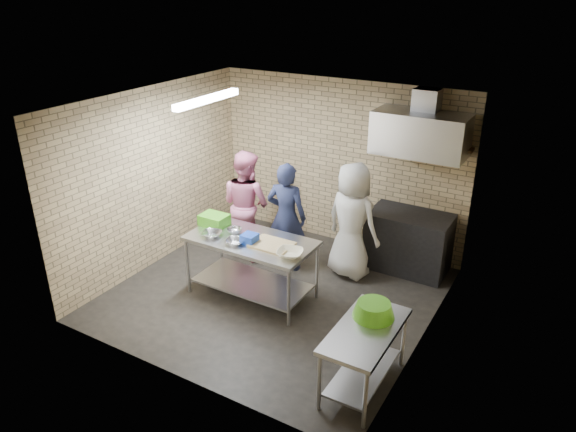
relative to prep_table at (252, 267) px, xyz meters
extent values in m
plane|color=black|center=(0.27, 0.16, -0.43)|extent=(4.20, 4.20, 0.00)
plane|color=black|center=(0.27, 0.16, 2.27)|extent=(4.20, 4.20, 0.00)
cube|color=tan|center=(0.27, 2.16, 0.92)|extent=(4.20, 0.06, 2.70)
cube|color=tan|center=(0.27, -1.84, 0.92)|extent=(4.20, 0.06, 2.70)
cube|color=tan|center=(-1.83, 0.16, 0.92)|extent=(0.06, 4.00, 2.70)
cube|color=tan|center=(2.37, 0.16, 0.92)|extent=(0.06, 4.00, 2.70)
cube|color=silver|center=(0.00, 0.00, 0.00)|extent=(1.73, 0.87, 0.87)
cube|color=silver|center=(2.07, -0.94, -0.06)|extent=(0.60, 1.20, 0.75)
cube|color=black|center=(1.62, 1.81, 0.02)|extent=(1.20, 0.70, 0.90)
cube|color=silver|center=(1.62, 1.86, 1.67)|extent=(1.30, 0.60, 0.60)
cube|color=#A5A8AD|center=(1.62, 2.01, 2.12)|extent=(0.35, 0.30, 0.30)
cube|color=#3F2B19|center=(1.92, 2.05, 1.49)|extent=(0.80, 0.20, 0.04)
cube|color=white|center=(-0.73, 0.16, 2.21)|extent=(0.10, 1.25, 0.08)
cube|color=green|center=(-0.70, 0.12, 0.51)|extent=(0.39, 0.29, 0.15)
cube|color=blue|center=(0.05, -0.10, 0.50)|extent=(0.19, 0.19, 0.13)
cube|color=tan|center=(0.35, -0.02, 0.45)|extent=(0.53, 0.40, 0.03)
imported|color=silver|center=(-0.50, -0.20, 0.47)|extent=(0.33, 0.33, 0.07)
imported|color=#B6B8BD|center=(-0.30, 0.05, 0.47)|extent=(0.25, 0.25, 0.06)
imported|color=silver|center=(-0.10, -0.22, 0.46)|extent=(0.30, 0.30, 0.06)
imported|color=beige|center=(0.70, -0.15, 0.47)|extent=(0.40, 0.40, 0.08)
cylinder|color=#B22619|center=(1.67, 2.05, 1.60)|extent=(0.07, 0.07, 0.18)
cylinder|color=green|center=(2.07, 2.05, 1.58)|extent=(0.06, 0.06, 0.15)
imported|color=#141733|center=(0.01, 0.92, 0.41)|extent=(0.67, 0.50, 1.68)
imported|color=pink|center=(-0.75, 0.99, 0.43)|extent=(0.93, 0.78, 1.72)
imported|color=silver|center=(0.94, 1.22, 0.44)|extent=(0.95, 0.73, 1.74)
camera|label=1|loc=(3.70, -5.33, 3.67)|focal=33.54mm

